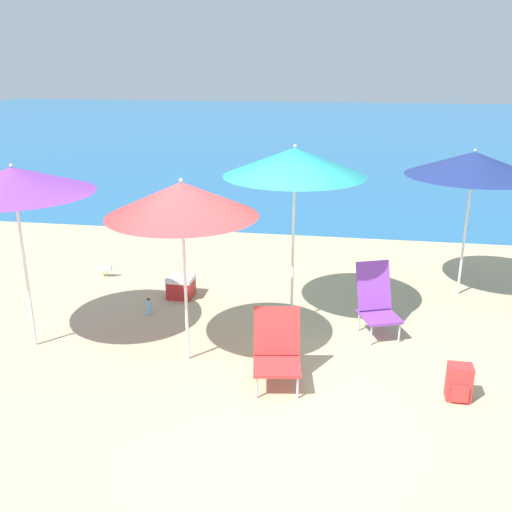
# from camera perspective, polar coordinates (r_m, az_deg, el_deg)

# --- Properties ---
(ground_plane) EXTENTS (60.00, 60.00, 0.00)m
(ground_plane) POSITION_cam_1_polar(r_m,az_deg,el_deg) (6.51, -2.07, -12.14)
(ground_plane) COLOR #C6B284
(sea_water) EXTENTS (60.00, 40.00, 0.01)m
(sea_water) POSITION_cam_1_polar(r_m,az_deg,el_deg) (31.28, 7.50, 12.59)
(sea_water) COLOR #23669E
(sea_water) RESTS_ON ground
(beach_umbrella_red) EXTENTS (1.68, 1.68, 2.17)m
(beach_umbrella_red) POSITION_cam_1_polar(r_m,az_deg,el_deg) (6.24, -7.45, 5.63)
(beach_umbrella_red) COLOR white
(beach_umbrella_red) RESTS_ON ground
(beach_umbrella_teal) EXTENTS (1.81, 1.81, 2.39)m
(beach_umbrella_teal) POSITION_cam_1_polar(r_m,az_deg,el_deg) (7.19, 3.90, 9.36)
(beach_umbrella_teal) COLOR white
(beach_umbrella_teal) RESTS_ON ground
(beach_umbrella_navy) EXTENTS (1.89, 1.89, 2.19)m
(beach_umbrella_navy) POSITION_cam_1_polar(r_m,az_deg,el_deg) (8.70, 20.92, 8.59)
(beach_umbrella_navy) COLOR white
(beach_umbrella_navy) RESTS_ON ground
(beach_umbrella_purple) EXTENTS (1.82, 1.82, 2.27)m
(beach_umbrella_purple) POSITION_cam_1_polar(r_m,az_deg,el_deg) (7.06, -23.12, 6.96)
(beach_umbrella_purple) COLOR white
(beach_umbrella_purple) RESTS_ON ground
(beach_chair_purple) EXTENTS (0.63, 0.72, 0.92)m
(beach_chair_purple) POSITION_cam_1_polar(r_m,az_deg,el_deg) (7.49, 11.93, -4.28)
(beach_chair_purple) COLOR silver
(beach_chair_purple) RESTS_ON ground
(beach_chair_red) EXTENTS (0.59, 0.65, 0.82)m
(beach_chair_red) POSITION_cam_1_polar(r_m,az_deg,el_deg) (6.26, 2.08, -9.18)
(beach_chair_red) COLOR silver
(beach_chair_red) RESTS_ON ground
(backpack_red) EXTENTS (0.25, 0.21, 0.40)m
(backpack_red) POSITION_cam_1_polar(r_m,az_deg,el_deg) (6.41, 19.65, -11.86)
(backpack_red) COLOR red
(backpack_red) RESTS_ON ground
(water_bottle) EXTENTS (0.09, 0.09, 0.24)m
(water_bottle) POSITION_cam_1_polar(r_m,az_deg,el_deg) (8.11, -10.65, -5.16)
(water_bottle) COLOR #8CCCEA
(water_bottle) RESTS_ON ground
(cooler_box) EXTENTS (0.37, 0.37, 0.33)m
(cooler_box) POSITION_cam_1_polar(r_m,az_deg,el_deg) (8.60, -7.51, -3.03)
(cooler_box) COLOR #B72828
(cooler_box) RESTS_ON ground
(seagull) EXTENTS (0.27, 0.11, 0.23)m
(seagull) POSITION_cam_1_polar(r_m,az_deg,el_deg) (9.64, -14.85, -1.24)
(seagull) COLOR gold
(seagull) RESTS_ON ground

